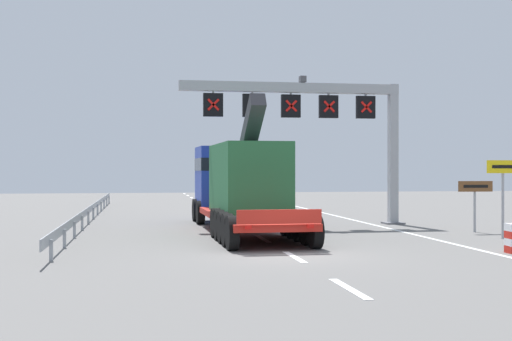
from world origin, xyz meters
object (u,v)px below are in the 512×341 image
(heavy_haul_truck_red, at_px, (238,183))
(tourist_info_sign_brown, at_px, (475,193))
(overhead_lane_gantry, at_px, (318,111))
(exit_sign_yellow, at_px, (503,181))

(heavy_haul_truck_red, height_order, tourist_info_sign_brown, heavy_haul_truck_red)
(overhead_lane_gantry, relative_size, tourist_info_sign_brown, 5.03)
(exit_sign_yellow, bearing_deg, overhead_lane_gantry, 124.70)
(exit_sign_yellow, distance_m, tourist_info_sign_brown, 2.78)
(overhead_lane_gantry, relative_size, heavy_haul_truck_red, 0.74)
(heavy_haul_truck_red, distance_m, exit_sign_yellow, 10.59)
(overhead_lane_gantry, height_order, exit_sign_yellow, overhead_lane_gantry)
(heavy_haul_truck_red, relative_size, exit_sign_yellow, 4.88)
(overhead_lane_gantry, height_order, tourist_info_sign_brown, overhead_lane_gantry)
(exit_sign_yellow, bearing_deg, heavy_haul_truck_red, 148.97)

